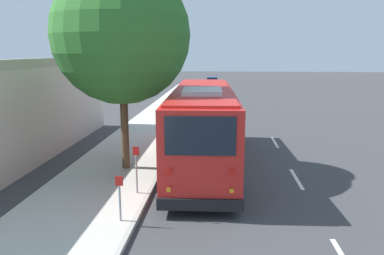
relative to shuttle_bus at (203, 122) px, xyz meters
The scene contains 14 objects.
ground_plane 2.00m from the shuttle_bus, 154.46° to the right, with size 160.00×160.00×0.00m, color #3D3D3F.
sidewalk_slab 4.11m from the shuttle_bus, 99.00° to the left, with size 80.00×3.83×0.15m, color beige.
curb_strip 2.53m from the shuttle_bus, 109.17° to the left, with size 80.00×0.14×0.15m, color #AAA69D.
shuttle_bus is the anchor object (origin of this frame).
parked_sedan_black 11.40m from the shuttle_bus, ahead, with size 4.68×1.98×1.27m.
parked_sedan_silver 17.92m from the shuttle_bus, ahead, with size 4.14×1.78×1.32m.
parked_sedan_navy 24.50m from the shuttle_bus, ahead, with size 4.59×1.86×1.27m.
parked_sedan_tan 31.52m from the shuttle_bus, ahead, with size 4.40×2.07×1.29m.
parked_sedan_blue 38.71m from the shuttle_bus, ahead, with size 4.22×1.80×1.28m.
street_tree 5.15m from the shuttle_bus, 107.99° to the left, with size 5.37×5.37×8.83m.
sign_post_near 6.50m from the shuttle_bus, 161.45° to the left, with size 0.06×0.22×1.32m.
sign_post_far 4.54m from the shuttle_bus, 152.65° to the left, with size 0.06×0.22×1.61m.
lane_stripe_mid 4.50m from the shuttle_bus, 113.68° to the right, with size 2.40×0.14×0.01m, color silver.
lane_stripe_ahead 6.05m from the shuttle_bus, 40.64° to the right, with size 2.40×0.14×0.01m, color silver.
Camera 1 is at (-15.21, -0.46, 4.86)m, focal length 35.00 mm.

